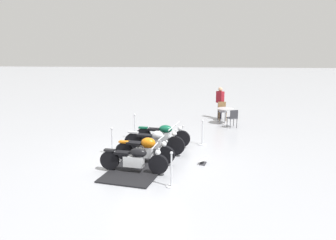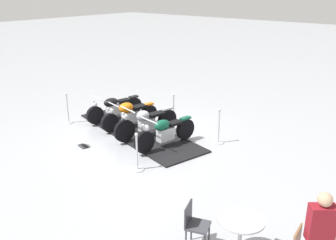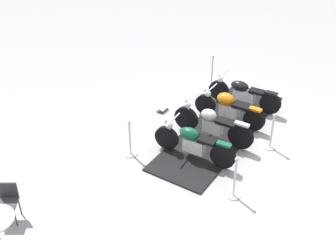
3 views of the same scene
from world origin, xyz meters
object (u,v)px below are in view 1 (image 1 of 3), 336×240
stanchion_left_mid (112,146)px  stanchion_right_front (171,175)px  stanchion_right_rear (202,137)px  cafe_chair_near_table (233,117)px  motorcycle_chrome (155,141)px  motorcycle_copper (145,149)px  bystander_person (220,100)px  info_placard (203,162)px  cafe_chair_across_table (222,110)px  stanchion_left_rear (135,131)px  motorcycle_black (135,159)px  motorcycle_forest (163,135)px  cafe_table (225,112)px

stanchion_left_mid → stanchion_right_front: (2.81, 2.31, 0.02)m
stanchion_right_rear → cafe_chair_near_table: stanchion_right_rear is taller
motorcycle_chrome → stanchion_left_mid: motorcycle_chrome is taller
motorcycle_copper → bystander_person: bystander_person is taller
info_placard → cafe_chair_across_table: (-6.75, 1.21, 0.48)m
stanchion_right_front → cafe_chair_near_table: size_ratio=1.23×
stanchion_left_rear → motorcycle_copper: bearing=15.4°
motorcycle_black → stanchion_right_rear: size_ratio=2.16×
info_placard → cafe_chair_across_table: 6.87m
info_placard → motorcycle_copper: bearing=-75.9°
motorcycle_chrome → stanchion_left_mid: (0.14, -1.55, -0.16)m
stanchion_left_mid → cafe_chair_near_table: bearing=132.0°
info_placard → stanchion_left_rear: bearing=-123.3°
motorcycle_forest → stanchion_left_mid: stanchion_left_mid is taller
motorcycle_forest → stanchion_left_rear: size_ratio=2.01×
bystander_person → info_placard: bearing=41.4°
cafe_table → cafe_chair_across_table: size_ratio=0.86×
stanchion_left_mid → cafe_table: size_ratio=1.27×
motorcycle_chrome → stanchion_left_rear: size_ratio=2.08×
motorcycle_copper → bystander_person: size_ratio=1.26×
motorcycle_black → bystander_person: size_ratio=1.33×
stanchion_right_front → cafe_chair_across_table: size_ratio=1.12×
info_placard → cafe_chair_across_table: cafe_chair_across_table is taller
stanchion_left_rear → cafe_table: stanchion_left_rear is taller
motorcycle_copper → motorcycle_forest: 1.98m
motorcycle_forest → cafe_chair_across_table: (-4.85, 2.71, 0.06)m
motorcycle_forest → stanchion_right_front: 3.95m
stanchion_right_rear → stanchion_left_mid: size_ratio=0.99×
stanchion_right_rear → cafe_chair_near_table: 3.28m
info_placard → cafe_chair_near_table: 5.41m
info_placard → motorcycle_black: bearing=-52.2°
stanchion_left_rear → cafe_chair_across_table: size_ratio=1.15×
motorcycle_black → cafe_chair_near_table: motorcycle_black is taller
motorcycle_chrome → cafe_chair_near_table: bearing=64.7°
cafe_table → motorcycle_chrome: bearing=-31.2°
motorcycle_black → stanchion_left_mid: stanchion_left_mid is taller
bystander_person → stanchion_right_front: bearing=37.5°
motorcycle_chrome → motorcycle_forest: size_ratio=1.04×
cafe_chair_across_table → cafe_table: bearing=-0.0°
motorcycle_copper → info_placard: (-0.03, 1.95, -0.43)m
stanchion_left_rear → cafe_chair_near_table: size_ratio=1.26×
cafe_table → bystander_person: size_ratio=0.49×
motorcycle_forest → stanchion_left_mid: (1.10, -1.78, -0.15)m
motorcycle_copper → motorcycle_chrome: motorcycle_chrome is taller
motorcycle_copper → cafe_chair_near_table: size_ratio=2.42×
info_placard → motorcycle_forest: bearing=-128.4°
stanchion_right_rear → stanchion_right_front: stanchion_right_front is taller
motorcycle_black → bystander_person: 8.80m
bystander_person → cafe_table: bearing=58.7°
stanchion_right_front → cafe_chair_across_table: bearing=166.0°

